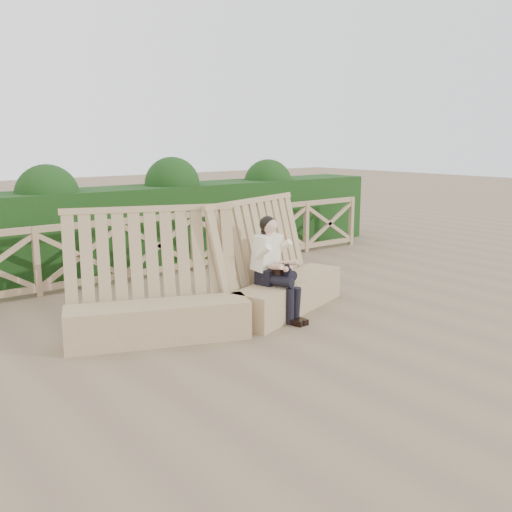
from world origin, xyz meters
TOP-DOWN VIEW (x-y plane):
  - ground at (0.00, 0.00)m, footprint 60.00×60.00m
  - bench at (-0.63, 0.60)m, footprint 4.29×1.52m
  - woman at (0.02, 0.39)m, footprint 0.46×0.86m
  - guardrail at (0.00, 3.50)m, footprint 10.10×0.09m
  - hedge at (0.00, 4.70)m, footprint 12.00×1.20m

SIDE VIEW (x-z plane):
  - ground at x=0.00m, z-range 0.00..0.00m
  - bench at x=-0.63m, z-range -0.40..1.20m
  - guardrail at x=0.00m, z-range 0.00..1.10m
  - hedge at x=0.00m, z-range 0.00..1.50m
  - woman at x=0.02m, z-range 0.06..1.46m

